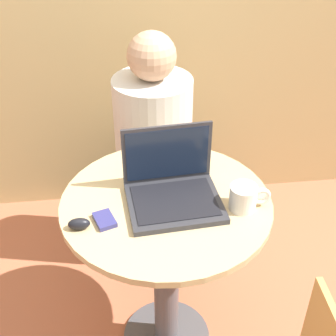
# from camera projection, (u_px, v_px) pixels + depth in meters

# --- Properties ---
(round_table) EXTENTS (0.73, 0.73, 0.77)m
(round_table) POSITION_uv_depth(u_px,v_px,m) (166.00, 246.00, 1.73)
(round_table) COLOR #4C4C51
(round_table) RESTS_ON ground_plane
(laptop) EXTENTS (0.33, 0.29, 0.24)m
(laptop) POSITION_uv_depth(u_px,v_px,m) (172.00, 187.00, 1.58)
(laptop) COLOR #2D2D33
(laptop) RESTS_ON round_table
(cell_phone) EXTENTS (0.08, 0.10, 0.02)m
(cell_phone) POSITION_uv_depth(u_px,v_px,m) (105.00, 220.00, 1.51)
(cell_phone) COLOR navy
(cell_phone) RESTS_ON round_table
(computer_mouse) EXTENTS (0.07, 0.04, 0.04)m
(computer_mouse) POSITION_uv_depth(u_px,v_px,m) (79.00, 224.00, 1.47)
(computer_mouse) COLOR black
(computer_mouse) RESTS_ON round_table
(coffee_cup) EXTENTS (0.14, 0.09, 0.09)m
(coffee_cup) POSITION_uv_depth(u_px,v_px,m) (245.00, 197.00, 1.54)
(coffee_cup) COLOR white
(coffee_cup) RESTS_ON round_table
(person_seated) EXTENTS (0.40, 0.56, 1.17)m
(person_seated) POSITION_uv_depth(u_px,v_px,m) (155.00, 165.00, 2.28)
(person_seated) COLOR #4C4742
(person_seated) RESTS_ON ground_plane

